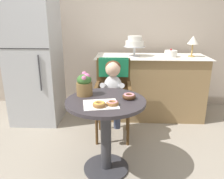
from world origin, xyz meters
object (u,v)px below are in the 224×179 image
flower_vase (84,84)px  wicker_chair (113,85)px  seated_child (113,86)px  donut_mid (129,96)px  donut_side (112,103)px  donut_front (99,104)px  round_layer_cake (171,54)px  table_lamp (193,41)px  refrigerator (35,61)px  tiered_cake_stand (135,43)px  cafe_table (106,121)px

flower_vase → wicker_chair: bearing=67.6°
seated_child → donut_mid: seated_child is taller
donut_mid → donut_side: (-0.14, -0.16, -0.01)m
donut_front → round_layer_cake: 1.67m
seated_child → table_lamp: table_lamp is taller
seated_child → refrigerator: size_ratio=0.43×
seated_child → flower_vase: size_ratio=3.33×
seated_child → tiered_cake_stand: bearing=69.8°
seated_child → round_layer_cake: round_layer_cake is taller
seated_child → tiered_cake_stand: (0.27, 0.74, 0.41)m
donut_front → donut_mid: 0.32m
seated_child → flower_vase: bearing=-119.2°
donut_mid → flower_vase: bearing=168.5°
donut_front → round_layer_cake: size_ratio=0.65×
round_layer_cake → table_lamp: (0.29, 0.02, 0.17)m
flower_vase → refrigerator: bearing=130.8°
flower_vase → seated_child: bearing=60.8°
tiered_cake_stand → wicker_chair: bearing=-115.0°
donut_front → refrigerator: refrigerator is taller
donut_mid → refrigerator: 1.65m
seated_child → flower_vase: 0.52m
donut_side → round_layer_cake: round_layer_cake is taller
cafe_table → round_layer_cake: round_layer_cake is taller
wicker_chair → donut_side: bearing=-88.1°
wicker_chair → table_lamp: table_lamp is taller
seated_child → donut_front: size_ratio=6.52×
flower_vase → tiered_cake_stand: size_ratio=0.73×
donut_mid → tiered_cake_stand: bearing=85.4°
refrigerator → flower_vase: bearing=-49.2°
donut_side → refrigerator: size_ratio=0.06×
donut_side → cafe_table: bearing=118.3°
donut_side → flower_vase: 0.38m
cafe_table → round_layer_cake: 1.56m
seated_child → donut_side: bearing=-87.8°
cafe_table → wicker_chair: wicker_chair is taller
seated_child → table_lamp: 1.35m
wicker_chair → donut_side: (0.03, -0.84, 0.10)m
seated_child → refrigerator: 1.23m
donut_mid → refrigerator: refrigerator is taller
donut_front → table_lamp: (1.14, 1.45, 0.37)m
donut_mid → round_layer_cake: bearing=63.9°
flower_vase → round_layer_cake: 1.53m
donut_mid → wicker_chair: bearing=104.0°
table_lamp → refrigerator: size_ratio=0.17×
wicker_chair → donut_side: wicker_chair is taller
refrigerator → donut_front: bearing=-51.4°
round_layer_cake → refrigerator: 1.87m
donut_side → donut_front: bearing=-158.3°
seated_child → donut_front: (-0.08, -0.73, 0.07)m
cafe_table → donut_mid: (0.21, 0.04, 0.24)m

